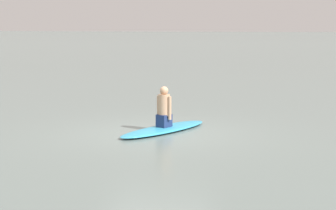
% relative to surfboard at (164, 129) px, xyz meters
% --- Properties ---
extents(ground_plane, '(400.00, 400.00, 0.00)m').
position_rel_surfboard_xyz_m(ground_plane, '(-0.11, -0.31, -0.05)').
color(ground_plane, slate).
extents(surfboard, '(1.93, 3.04, 0.10)m').
position_rel_surfboard_xyz_m(surfboard, '(0.00, 0.00, 0.00)').
color(surfboard, '#339EC6').
rests_on(surfboard, ground).
extents(person_paddler, '(0.42, 0.40, 0.97)m').
position_rel_surfboard_xyz_m(person_paddler, '(0.00, 0.00, 0.49)').
color(person_paddler, navy).
rests_on(person_paddler, surfboard).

